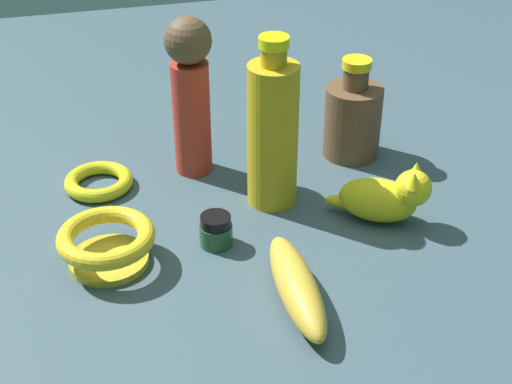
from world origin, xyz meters
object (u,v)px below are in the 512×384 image
object	(u,v)px
bottle_tall	(273,132)
bangle	(99,181)
cat_figurine	(386,196)
banana	(297,286)
bottle_short	(353,118)
nail_polish_jar	(216,230)
bowl	(107,242)
person_figure_adult	(190,91)

from	to	relation	value
bottle_tall	bangle	xyz separation A→B (m)	(0.10, 0.25, -0.10)
cat_figurine	banana	size ratio (longest dim) A/B	0.68
cat_figurine	bottle_short	size ratio (longest dim) A/B	0.81
cat_figurine	nail_polish_jar	bearing A→B (deg)	88.71
banana	bowl	xyz separation A→B (m)	(0.14, 0.22, 0.01)
bottle_tall	bangle	world-z (taller)	bottle_tall
nail_polish_jar	bangle	world-z (taller)	nail_polish_jar
bowl	bangle	xyz separation A→B (m)	(0.19, -0.00, -0.02)
person_figure_adult	bangle	size ratio (longest dim) A/B	2.40
bangle	cat_figurine	bearing A→B (deg)	-116.46
cat_figurine	bowl	world-z (taller)	cat_figurine
bowl	bangle	bearing A→B (deg)	-0.93
cat_figurine	bottle_short	bearing A→B (deg)	-6.76
bottle_short	nail_polish_jar	bearing A→B (deg)	125.05
bottle_tall	bowl	bearing A→B (deg)	110.19
bowl	nail_polish_jar	bearing A→B (deg)	-87.74
nail_polish_jar	banana	distance (m)	0.16
cat_figurine	bangle	xyz separation A→B (m)	(0.19, 0.39, -0.03)
bottle_tall	banana	size ratio (longest dim) A/B	1.29
person_figure_adult	bottle_short	size ratio (longest dim) A/B	1.51
bottle_tall	bowl	xyz separation A→B (m)	(-0.09, 0.25, -0.08)
cat_figurine	bangle	distance (m)	0.43
bottle_short	bangle	size ratio (longest dim) A/B	1.59
bottle_short	bowl	world-z (taller)	bottle_short
bottle_tall	bangle	size ratio (longest dim) A/B	2.45
nail_polish_jar	bangle	size ratio (longest dim) A/B	0.43
nail_polish_jar	bangle	xyz separation A→B (m)	(0.19, 0.14, -0.01)
banana	person_figure_adult	distance (m)	0.37
bottle_short	bangle	bearing A→B (deg)	90.03
person_figure_adult	banana	bearing A→B (deg)	-169.97
banana	person_figure_adult	xyz separation A→B (m)	(0.34, 0.06, 0.11)
bottle_short	bowl	xyz separation A→B (m)	(-0.19, 0.41, -0.03)
bottle_tall	cat_figurine	distance (m)	0.18
cat_figurine	bangle	world-z (taller)	cat_figurine
person_figure_adult	bottle_short	bearing A→B (deg)	-93.71
cat_figurine	bangle	size ratio (longest dim) A/B	1.29
banana	bowl	distance (m)	0.25
nail_polish_jar	cat_figurine	xyz separation A→B (m)	(-0.01, -0.24, 0.02)
person_figure_adult	nail_polish_jar	bearing A→B (deg)	177.55
person_figure_adult	bowl	world-z (taller)	person_figure_adult
banana	nail_polish_jar	bearing A→B (deg)	28.24
bowl	cat_figurine	bearing A→B (deg)	-89.96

